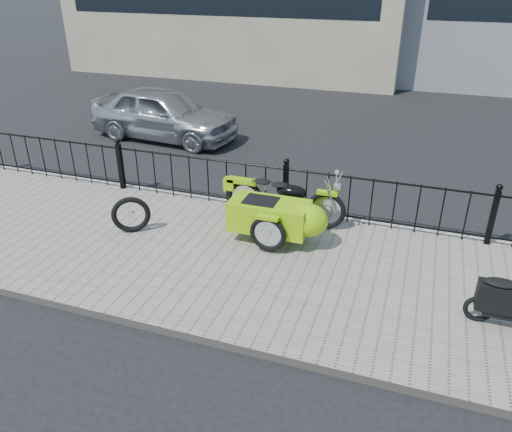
% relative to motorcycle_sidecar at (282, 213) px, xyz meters
% --- Properties ---
extents(ground, '(120.00, 120.00, 0.00)m').
position_rel_motorcycle_sidecar_xyz_m(ground, '(-0.21, -0.34, -0.59)').
color(ground, black).
rests_on(ground, ground).
extents(sidewalk, '(30.00, 3.80, 0.12)m').
position_rel_motorcycle_sidecar_xyz_m(sidewalk, '(-0.21, -0.84, -0.53)').
color(sidewalk, slate).
rests_on(sidewalk, ground).
extents(curb, '(30.00, 0.10, 0.12)m').
position_rel_motorcycle_sidecar_xyz_m(curb, '(-0.21, 1.10, -0.53)').
color(curb, gray).
rests_on(curb, ground).
extents(iron_fence, '(14.11, 0.11, 1.08)m').
position_rel_motorcycle_sidecar_xyz_m(iron_fence, '(-0.21, 0.96, -0.01)').
color(iron_fence, black).
rests_on(iron_fence, sidewalk).
extents(motorcycle_sidecar, '(2.28, 1.48, 0.98)m').
position_rel_motorcycle_sidecar_xyz_m(motorcycle_sidecar, '(0.00, 0.00, 0.00)').
color(motorcycle_sidecar, black).
rests_on(motorcycle_sidecar, sidewalk).
extents(spare_tire, '(0.62, 0.43, 0.66)m').
position_rel_motorcycle_sidecar_xyz_m(spare_tire, '(-2.51, -0.63, -0.14)').
color(spare_tire, black).
rests_on(spare_tire, sidewalk).
extents(sedan_car, '(4.19, 2.01, 1.38)m').
position_rel_motorcycle_sidecar_xyz_m(sedan_car, '(-4.64, 4.50, 0.10)').
color(sedan_car, '#A9ACB1').
rests_on(sedan_car, ground).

